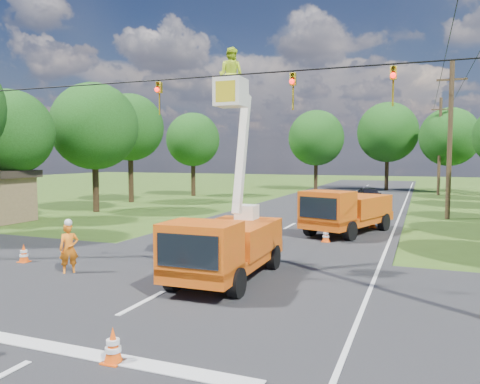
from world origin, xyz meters
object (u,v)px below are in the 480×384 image
at_px(ground_worker, 69,249).
at_px(distant_car, 369,195).
at_px(traffic_cone_7, 373,222).
at_px(tree_far_c, 449,137).
at_px(traffic_cone_3, 326,235).
at_px(tree_far_b, 388,132).
at_px(bucket_truck, 226,231).
at_px(tree_left_c, 10,133).
at_px(traffic_cone_4, 24,253).
at_px(tree_left_d, 94,127).
at_px(traffic_cone_2, 274,243).
at_px(traffic_cone_1, 113,346).
at_px(tree_left_e, 130,128).
at_px(tree_far_a, 316,138).
at_px(pole_right_far, 440,146).
at_px(pole_right_mid, 450,139).
at_px(second_truck, 346,211).
at_px(tree_left_f, 193,140).

xyz_separation_m(ground_worker, distant_car, (6.98, 27.85, -0.14)).
relative_size(traffic_cone_7, tree_far_c, 0.08).
height_order(traffic_cone_3, tree_far_b, tree_far_b).
relative_size(bucket_truck, tree_left_c, 0.92).
xyz_separation_m(traffic_cone_4, tree_left_d, (-8.12, 14.40, 5.77)).
bearing_deg(traffic_cone_2, tree_far_c, 77.07).
height_order(traffic_cone_4, tree_far_c, tree_far_c).
relative_size(traffic_cone_1, tree_left_d, 0.08).
distance_m(traffic_cone_1, tree_left_e, 33.44).
height_order(traffic_cone_4, tree_far_a, tree_far_a).
xyz_separation_m(bucket_truck, tree_far_a, (-6.16, 41.94, 4.59)).
bearing_deg(tree_far_a, pole_right_far, -12.53).
distance_m(traffic_cone_4, pole_right_far, 42.56).
bearing_deg(traffic_cone_4, pole_right_mid, 51.60).
relative_size(pole_right_far, tree_far_c, 1.09).
bearing_deg(tree_far_b, pole_right_mid, -77.59).
relative_size(ground_worker, tree_far_a, 0.18).
bearing_deg(pole_right_far, tree_left_e, -144.57).
bearing_deg(second_truck, bucket_truck, -83.03).
xyz_separation_m(traffic_cone_2, tree_left_e, (-18.02, 16.03, 6.13)).
height_order(tree_left_c, tree_far_c, tree_far_c).
relative_size(distant_car, pole_right_far, 0.43).
height_order(traffic_cone_7, pole_right_far, pole_right_far).
relative_size(traffic_cone_3, tree_left_d, 0.08).
height_order(bucket_truck, tree_left_e, tree_left_e).
height_order(second_truck, ground_worker, second_truck).
height_order(traffic_cone_2, pole_right_far, pole_right_far).
bearing_deg(pole_right_mid, traffic_cone_1, -105.44).
height_order(tree_left_f, tree_far_b, tree_far_b).
distance_m(bucket_truck, traffic_cone_7, 13.60).
xyz_separation_m(second_truck, tree_far_c, (6.15, 30.35, 4.85)).
distance_m(traffic_cone_1, traffic_cone_2, 11.27).
relative_size(traffic_cone_4, tree_far_a, 0.07).
xyz_separation_m(ground_worker, tree_left_e, (-12.65, 22.07, 5.63)).
bearing_deg(traffic_cone_1, ground_worker, 137.27).
xyz_separation_m(second_truck, tree_far_b, (-0.35, 33.35, 5.60)).
relative_size(bucket_truck, ground_worker, 4.30).
xyz_separation_m(bucket_truck, pole_right_mid, (7.34, 18.94, 3.51)).
relative_size(traffic_cone_4, tree_left_c, 0.09).
bearing_deg(tree_left_d, traffic_cone_2, -29.11).
height_order(traffic_cone_4, tree_left_d, tree_left_d).
height_order(bucket_truck, tree_left_d, tree_left_d).
bearing_deg(tree_left_f, bucket_truck, -61.12).
bearing_deg(pole_right_far, traffic_cone_7, -98.95).
xyz_separation_m(pole_right_far, tree_left_c, (-25.00, -31.00, 0.33)).
bearing_deg(distant_car, tree_left_f, 154.74).
xyz_separation_m(traffic_cone_2, tree_far_b, (1.78, 39.03, 6.45)).
bearing_deg(bucket_truck, second_truck, 77.52).
height_order(ground_worker, traffic_cone_2, ground_worker).
bearing_deg(tree_left_c, bucket_truck, -24.20).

